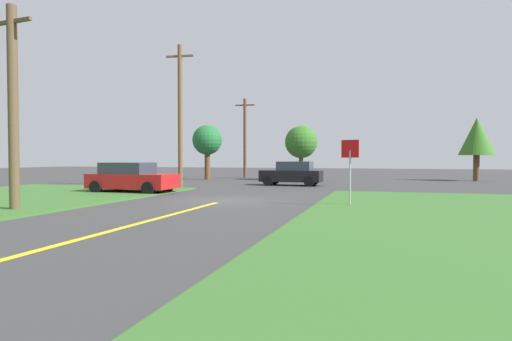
{
  "coord_description": "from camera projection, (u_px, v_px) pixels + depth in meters",
  "views": [
    {
      "loc": [
        6.67,
        -17.56,
        1.87
      ],
      "look_at": [
        0.5,
        3.08,
        1.23
      ],
      "focal_mm": 30.18,
      "sensor_mm": 36.0,
      "label": 1
    }
  ],
  "objects": [
    {
      "name": "ground_plane",
      "position": [
        225.0,
        201.0,
        18.78
      ],
      "size": [
        120.0,
        120.0,
        0.0
      ],
      "primitive_type": "plane",
      "color": "#3A3A3A"
    },
    {
      "name": "grass_verge_right",
      "position": [
        512.0,
        223.0,
        12.05
      ],
      "size": [
        12.0,
        20.0,
        0.08
      ],
      "primitive_type": "cube",
      "color": "#37692B",
      "rests_on": "ground"
    },
    {
      "name": "lane_stripe_center",
      "position": [
        115.0,
        230.0,
        11.11
      ],
      "size": [
        0.2,
        14.0,
        0.01
      ],
      "primitive_type": "cube",
      "color": "yellow",
      "rests_on": "ground"
    },
    {
      "name": "stop_sign",
      "position": [
        350.0,
        160.0,
        16.46
      ],
      "size": [
        0.67,
        0.18,
        2.56
      ],
      "rotation": [
        0.0,
        0.0,
        2.93
      ],
      "color": "#9EA0A8",
      "rests_on": "ground"
    },
    {
      "name": "car_approaching_junction",
      "position": [
        292.0,
        174.0,
        29.03
      ],
      "size": [
        4.14,
        2.02,
        1.62
      ],
      "rotation": [
        0.0,
        0.0,
        3.11
      ],
      "color": "black",
      "rests_on": "ground"
    },
    {
      "name": "parked_car_near_building",
      "position": [
        131.0,
        178.0,
        22.82
      ],
      "size": [
        4.62,
        2.21,
        1.62
      ],
      "rotation": [
        0.0,
        0.0,
        -0.02
      ],
      "color": "red",
      "rests_on": "ground"
    },
    {
      "name": "utility_pole_near",
      "position": [
        13.0,
        106.0,
        14.96
      ],
      "size": [
        1.8,
        0.34,
        7.16
      ],
      "color": "brown",
      "rests_on": "ground"
    },
    {
      "name": "utility_pole_mid",
      "position": [
        180.0,
        114.0,
        27.45
      ],
      "size": [
        1.8,
        0.31,
        9.07
      ],
      "color": "brown",
      "rests_on": "ground"
    },
    {
      "name": "utility_pole_far",
      "position": [
        245.0,
        137.0,
        39.94
      ],
      "size": [
        1.8,
        0.29,
        7.35
      ],
      "color": "brown",
      "rests_on": "ground"
    },
    {
      "name": "oak_tree_left",
      "position": [
        301.0,
        142.0,
        35.63
      ],
      "size": [
        2.68,
        2.68,
        4.53
      ],
      "color": "brown",
      "rests_on": "ground"
    },
    {
      "name": "pine_tree_center",
      "position": [
        477.0,
        137.0,
        34.53
      ],
      "size": [
        2.74,
        2.74,
        5.11
      ],
      "color": "brown",
      "rests_on": "ground"
    },
    {
      "name": "oak_tree_right",
      "position": [
        207.0,
        141.0,
        36.94
      ],
      "size": [
        2.55,
        2.55,
        4.68
      ],
      "color": "brown",
      "rests_on": "ground"
    }
  ]
}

